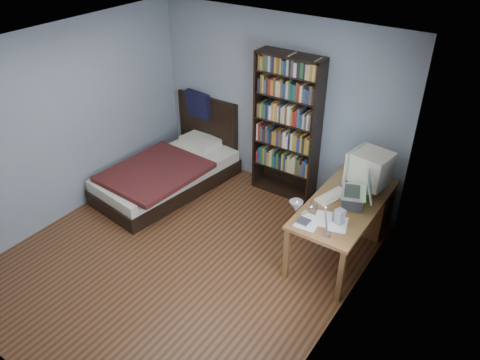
# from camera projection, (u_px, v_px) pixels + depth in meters

# --- Properties ---
(room) EXTENTS (4.20, 4.24, 2.50)m
(room) POSITION_uv_depth(u_px,v_px,m) (180.00, 168.00, 5.01)
(room) COLOR #4A2815
(room) RESTS_ON ground
(desk) EXTENTS (0.75, 1.64, 0.73)m
(desk) POSITION_uv_depth(u_px,v_px,m) (357.00, 205.00, 5.88)
(desk) COLOR brown
(desk) RESTS_ON floor
(crt_monitor) EXTENTS (0.49, 0.45, 0.50)m
(crt_monitor) POSITION_uv_depth(u_px,v_px,m) (369.00, 168.00, 5.49)
(crt_monitor) COLOR beige
(crt_monitor) RESTS_ON desk
(laptop) EXTENTS (0.46, 0.43, 0.43)m
(laptop) POSITION_uv_depth(u_px,v_px,m) (355.00, 197.00, 5.27)
(laptop) COLOR #2D2D30
(laptop) RESTS_ON desk
(desk_lamp) EXTENTS (0.25, 0.55, 0.65)m
(desk_lamp) POSITION_uv_depth(u_px,v_px,m) (302.00, 209.00, 4.37)
(desk_lamp) COLOR #99999E
(desk_lamp) RESTS_ON desk
(keyboard) EXTENTS (0.28, 0.46, 0.04)m
(keyboard) POSITION_uv_depth(u_px,v_px,m) (332.00, 197.00, 5.46)
(keyboard) COLOR beige
(keyboard) RESTS_ON desk
(speaker) EXTENTS (0.11, 0.11, 0.18)m
(speaker) POSITION_uv_depth(u_px,v_px,m) (340.00, 217.00, 5.00)
(speaker) COLOR gray
(speaker) RESTS_ON desk
(soda_can) EXTENTS (0.07, 0.07, 0.13)m
(soda_can) POSITION_uv_depth(u_px,v_px,m) (346.00, 184.00, 5.60)
(soda_can) COLOR #083707
(soda_can) RESTS_ON desk
(mouse) EXTENTS (0.06, 0.11, 0.04)m
(mouse) POSITION_uv_depth(u_px,v_px,m) (351.00, 190.00, 5.58)
(mouse) COLOR silver
(mouse) RESTS_ON desk
(phone_silver) EXTENTS (0.07, 0.11, 0.02)m
(phone_silver) POSITION_uv_depth(u_px,v_px,m) (314.00, 208.00, 5.27)
(phone_silver) COLOR silver
(phone_silver) RESTS_ON desk
(phone_grey) EXTENTS (0.06, 0.10, 0.02)m
(phone_grey) POSITION_uv_depth(u_px,v_px,m) (304.00, 213.00, 5.20)
(phone_grey) COLOR gray
(phone_grey) RESTS_ON desk
(external_drive) EXTENTS (0.14, 0.14, 0.03)m
(external_drive) POSITION_uv_depth(u_px,v_px,m) (303.00, 222.00, 5.05)
(external_drive) COLOR gray
(external_drive) RESTS_ON desk
(bookshelf) EXTENTS (0.92, 0.30, 2.05)m
(bookshelf) POSITION_uv_depth(u_px,v_px,m) (287.00, 128.00, 6.38)
(bookshelf) COLOR black
(bookshelf) RESTS_ON floor
(bed) EXTENTS (1.32, 2.23, 1.16)m
(bed) POSITION_uv_depth(u_px,v_px,m) (171.00, 171.00, 6.92)
(bed) COLOR black
(bed) RESTS_ON floor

